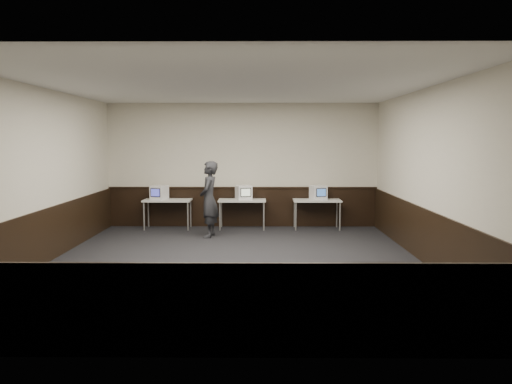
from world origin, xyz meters
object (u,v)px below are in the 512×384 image
(desk_center, at_px, (242,202))
(emac_left, at_px, (159,193))
(desk_left, at_px, (168,202))
(person, at_px, (209,199))
(emac_right, at_px, (318,192))
(emac_center, at_px, (244,192))
(desk_right, at_px, (317,202))

(desk_center, height_order, emac_left, emac_left)
(emac_left, bearing_deg, desk_left, 26.47)
(desk_left, bearing_deg, desk_center, 0.00)
(desk_center, distance_m, person, 1.32)
(emac_left, distance_m, emac_right, 4.04)
(desk_center, height_order, emac_right, emac_right)
(desk_center, relative_size, person, 0.68)
(emac_center, bearing_deg, emac_left, 163.01)
(emac_left, height_order, emac_center, emac_center)
(emac_center, distance_m, person, 1.34)
(desk_left, bearing_deg, person, -42.82)
(desk_right, bearing_deg, emac_right, 49.28)
(desk_left, distance_m, emac_center, 1.96)
(desk_center, relative_size, emac_left, 2.54)
(desk_center, bearing_deg, emac_right, 1.20)
(emac_center, height_order, emac_right, emac_center)
(desk_left, height_order, emac_center, emac_center)
(desk_left, relative_size, desk_center, 1.00)
(emac_left, bearing_deg, emac_center, 19.60)
(desk_left, height_order, desk_center, same)
(desk_left, relative_size, emac_center, 2.53)
(emac_left, relative_size, person, 0.27)
(emac_left, relative_size, emac_center, 1.00)
(emac_center, bearing_deg, desk_center, 178.66)
(desk_right, xyz_separation_m, emac_center, (-1.86, 0.01, 0.25))
(person, bearing_deg, emac_center, 150.51)
(desk_center, distance_m, desk_right, 1.90)
(desk_left, xyz_separation_m, person, (1.17, -1.09, 0.21))
(desk_center, height_order, desk_right, same)
(emac_left, distance_m, emac_center, 2.14)
(desk_center, height_order, emac_center, emac_center)
(emac_right, bearing_deg, desk_center, 164.13)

